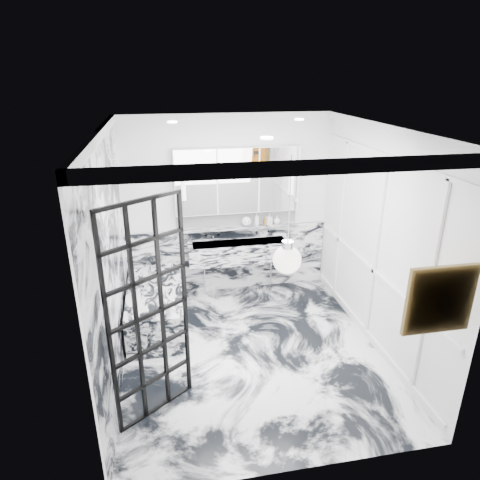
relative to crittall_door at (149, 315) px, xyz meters
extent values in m
plane|color=white|center=(1.18, 0.79, -1.15)|extent=(3.60, 3.60, 0.00)
plane|color=white|center=(1.18, 0.79, 1.65)|extent=(3.60, 3.60, 0.00)
plane|color=white|center=(1.18, 2.59, 0.25)|extent=(3.60, 0.00, 3.60)
plane|color=white|center=(1.18, -1.01, 0.25)|extent=(3.60, 0.00, 3.60)
plane|color=white|center=(-0.42, 0.79, 0.25)|extent=(0.00, 3.60, 3.60)
plane|color=white|center=(2.78, 0.79, 0.25)|extent=(0.00, 3.60, 3.60)
cube|color=white|center=(1.18, 2.57, -0.63)|extent=(3.18, 0.05, 1.05)
cube|color=white|center=(-0.40, 0.79, 0.19)|extent=(0.02, 3.56, 2.68)
cube|color=white|center=(2.76, 0.79, 0.15)|extent=(0.03, 3.40, 2.30)
imported|color=#8C5919|center=(1.63, 2.50, 0.04)|extent=(0.08, 0.08, 0.20)
imported|color=#4C4C51|center=(1.83, 2.50, 0.03)|extent=(0.11, 0.11, 0.19)
imported|color=silver|center=(1.96, 2.50, 0.01)|extent=(0.11, 0.11, 0.14)
sphere|color=white|center=(1.47, 2.50, 0.01)|extent=(0.15, 0.15, 0.15)
cylinder|color=#8C5919|center=(1.77, 2.50, -0.01)|extent=(0.04, 0.04, 0.10)
cylinder|color=silver|center=(0.19, 0.95, -0.54)|extent=(0.08, 0.08, 0.12)
cube|color=#C66714|center=(2.38, -0.97, 0.46)|extent=(0.51, 0.05, 0.51)
sphere|color=white|center=(1.21, -0.50, 0.71)|extent=(0.24, 0.24, 0.24)
cube|color=silver|center=(1.33, 2.35, -0.42)|extent=(1.60, 0.45, 0.30)
cube|color=silver|center=(1.33, 2.51, -0.08)|extent=(1.90, 0.14, 0.04)
cube|color=white|center=(1.33, 2.58, 0.05)|extent=(1.90, 0.03, 0.23)
cube|color=white|center=(1.33, 2.52, 0.67)|extent=(1.90, 0.16, 1.00)
cylinder|color=white|center=(0.51, 2.42, 0.63)|extent=(0.07, 0.07, 0.40)
cylinder|color=white|center=(2.15, 2.42, 0.63)|extent=(0.07, 0.07, 0.40)
cube|color=silver|center=(0.01, 1.69, -0.88)|extent=(0.75, 1.65, 0.55)
camera|label=1|loc=(0.20, -3.68, 2.20)|focal=32.00mm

